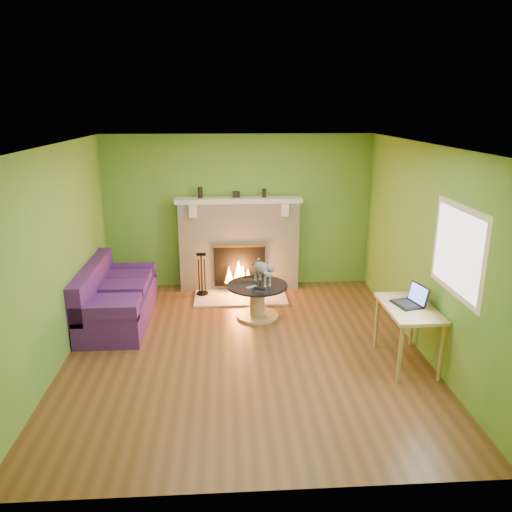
% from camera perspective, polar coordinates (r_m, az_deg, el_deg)
% --- Properties ---
extents(floor, '(5.00, 5.00, 0.00)m').
position_cam_1_polar(floor, '(6.59, -1.24, -10.60)').
color(floor, brown).
rests_on(floor, ground).
extents(ceiling, '(5.00, 5.00, 0.00)m').
position_cam_1_polar(ceiling, '(5.87, -1.40, 12.56)').
color(ceiling, white).
rests_on(ceiling, wall_back).
extents(wall_back, '(5.00, 0.00, 5.00)m').
position_cam_1_polar(wall_back, '(8.53, -2.02, 5.06)').
color(wall_back, '#5E912F').
rests_on(wall_back, floor).
extents(wall_front, '(5.00, 0.00, 5.00)m').
position_cam_1_polar(wall_front, '(3.78, 0.28, -10.48)').
color(wall_front, '#5E912F').
rests_on(wall_front, floor).
extents(wall_left, '(0.00, 5.00, 5.00)m').
position_cam_1_polar(wall_left, '(6.43, -21.79, -0.08)').
color(wall_left, '#5E912F').
rests_on(wall_left, floor).
extents(wall_right, '(0.00, 5.00, 5.00)m').
position_cam_1_polar(wall_right, '(6.59, 18.64, 0.64)').
color(wall_right, '#5E912F').
rests_on(wall_right, floor).
extents(window_frame, '(0.00, 1.20, 1.20)m').
position_cam_1_polar(window_frame, '(5.73, 22.07, 0.53)').
color(window_frame, silver).
rests_on(window_frame, wall_right).
extents(window_pane, '(0.00, 1.06, 1.06)m').
position_cam_1_polar(window_pane, '(5.73, 21.99, 0.53)').
color(window_pane, white).
rests_on(window_pane, wall_right).
extents(fireplace, '(2.10, 0.46, 1.58)m').
position_cam_1_polar(fireplace, '(8.48, -1.94, 1.31)').
color(fireplace, beige).
rests_on(fireplace, floor).
extents(hearth, '(1.50, 0.75, 0.03)m').
position_cam_1_polar(hearth, '(8.23, -1.78, -4.74)').
color(hearth, beige).
rests_on(hearth, floor).
extents(mantel, '(2.10, 0.28, 0.08)m').
position_cam_1_polar(mantel, '(8.29, -1.99, 6.39)').
color(mantel, beige).
rests_on(mantel, fireplace).
extents(sofa, '(0.88, 1.90, 0.85)m').
position_cam_1_polar(sofa, '(7.57, -15.85, -4.80)').
color(sofa, '#421A65').
rests_on(sofa, floor).
extents(coffee_table, '(0.90, 0.90, 0.51)m').
position_cam_1_polar(coffee_table, '(7.43, 0.15, -4.84)').
color(coffee_table, tan).
rests_on(coffee_table, floor).
extents(desk, '(0.58, 1.00, 0.74)m').
position_cam_1_polar(desk, '(6.29, 17.08, -6.31)').
color(desk, tan).
rests_on(desk, floor).
extents(cat, '(0.45, 0.65, 0.38)m').
position_cam_1_polar(cat, '(7.35, 0.75, -1.74)').
color(cat, slate).
rests_on(cat, coffee_table).
extents(remote_silver, '(0.17, 0.13, 0.02)m').
position_cam_1_polar(remote_silver, '(7.24, -0.58, -3.56)').
color(remote_silver, gray).
rests_on(remote_silver, coffee_table).
extents(remote_black, '(0.15, 0.13, 0.02)m').
position_cam_1_polar(remote_black, '(7.19, 0.41, -3.72)').
color(remote_black, black).
rests_on(remote_black, coffee_table).
extents(laptop, '(0.38, 0.41, 0.26)m').
position_cam_1_polar(laptop, '(6.24, 16.92, -4.28)').
color(laptop, black).
rests_on(laptop, desk).
extents(fire_tools, '(0.19, 0.19, 0.72)m').
position_cam_1_polar(fire_tools, '(8.25, -6.22, -2.01)').
color(fire_tools, black).
rests_on(fire_tools, hearth).
extents(mantel_vase_left, '(0.08, 0.08, 0.18)m').
position_cam_1_polar(mantel_vase_left, '(8.30, -6.40, 7.23)').
color(mantel_vase_left, black).
rests_on(mantel_vase_left, mantel).
extents(mantel_vase_right, '(0.07, 0.07, 0.14)m').
position_cam_1_polar(mantel_vase_right, '(8.32, 0.94, 7.21)').
color(mantel_vase_right, black).
rests_on(mantel_vase_right, mantel).
extents(mantel_box, '(0.12, 0.08, 0.10)m').
position_cam_1_polar(mantel_box, '(8.30, -2.27, 7.04)').
color(mantel_box, black).
rests_on(mantel_box, mantel).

